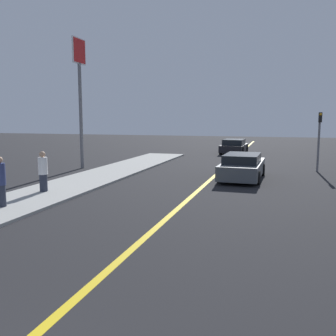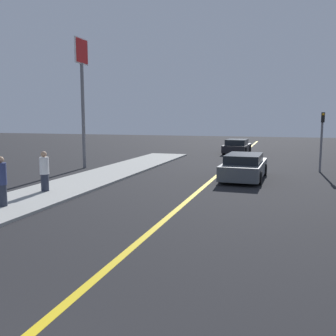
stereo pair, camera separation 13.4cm
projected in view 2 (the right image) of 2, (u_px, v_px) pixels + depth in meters
road_center_line at (217, 176)px, 19.79m from camera, size 0.20×60.00×0.01m
sidewalk_left at (83, 182)px, 17.57m from camera, size 2.95×27.81×0.10m
car_near_right_lane at (244, 167)px, 18.64m from camera, size 2.07×4.77×1.27m
car_ahead_center at (237, 146)px, 31.80m from camera, size 2.13×4.22×1.22m
pedestrian_near_curb at (2, 181)px, 12.45m from camera, size 0.33×0.33×1.67m
pedestrian_mid_group at (44, 171)px, 15.04m from camera, size 0.36×0.36×1.62m
traffic_light at (322, 135)px, 20.80m from camera, size 0.18×0.40×3.34m
roadside_sign at (82, 77)px, 22.06m from camera, size 0.20×1.41×7.64m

